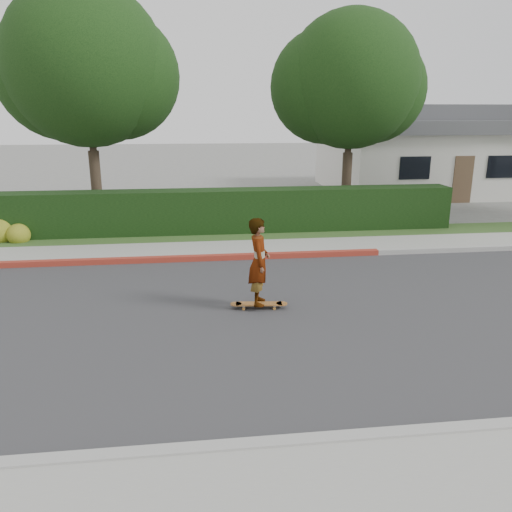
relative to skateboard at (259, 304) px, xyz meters
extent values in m
plane|color=slate|center=(2.90, -0.42, -0.10)|extent=(120.00, 120.00, 0.00)
cube|color=#2D2D30|center=(2.90, -0.42, -0.10)|extent=(60.00, 8.00, 0.01)
cube|color=#9E9E99|center=(2.90, 3.68, -0.03)|extent=(60.00, 0.20, 0.15)
cube|color=maroon|center=(-2.10, 3.68, -0.03)|extent=(12.00, 0.21, 0.15)
cube|color=gray|center=(2.90, 4.58, -0.04)|extent=(60.00, 1.60, 0.12)
cube|color=#2D4C1E|center=(2.90, 6.18, -0.05)|extent=(60.00, 1.60, 0.10)
cube|color=black|center=(-0.10, 6.78, 0.65)|extent=(15.00, 1.00, 1.50)
sphere|color=#2D4C19|center=(-7.30, 6.38, 0.25)|extent=(0.90, 0.90, 0.90)
sphere|color=#2D4C19|center=(-6.70, 6.18, 0.20)|extent=(0.70, 0.70, 0.70)
cylinder|color=#33261C|center=(-4.60, 8.08, 1.25)|extent=(0.36, 0.36, 2.70)
cylinder|color=#33261C|center=(-4.60, 8.08, 3.27)|extent=(0.24, 0.24, 2.25)
sphere|color=black|center=(-4.60, 8.08, 5.30)|extent=(5.20, 5.20, 5.20)
sphere|color=black|center=(-5.40, 8.48, 5.10)|extent=(4.42, 4.42, 4.42)
sphere|color=black|center=(-3.70, 8.38, 5.00)|extent=(4.16, 4.16, 4.16)
cylinder|color=#33261C|center=(4.40, 8.58, 1.16)|extent=(0.36, 0.36, 2.52)
cylinder|color=#33261C|center=(4.40, 8.58, 3.05)|extent=(0.24, 0.24, 2.10)
sphere|color=black|center=(4.40, 8.58, 4.94)|extent=(4.80, 4.80, 4.80)
sphere|color=black|center=(3.60, 8.98, 4.74)|extent=(4.08, 4.08, 4.08)
sphere|color=black|center=(5.30, 8.88, 4.64)|extent=(3.84, 3.84, 3.84)
cube|color=beige|center=(10.90, 15.58, 1.40)|extent=(10.00, 8.00, 3.00)
cube|color=#4C4C51|center=(10.90, 15.58, 3.20)|extent=(10.60, 8.60, 0.60)
cube|color=#4C4C51|center=(10.90, 15.58, 3.80)|extent=(8.40, 6.40, 0.80)
cube|color=black|center=(8.40, 11.56, 1.50)|extent=(1.40, 0.06, 1.00)
cube|color=black|center=(12.70, 11.56, 1.50)|extent=(1.80, 0.06, 1.00)
cube|color=brown|center=(10.70, 11.56, 0.95)|extent=(0.90, 0.06, 2.10)
cylinder|color=#AF7530|center=(-0.32, -0.06, -0.06)|extent=(0.07, 0.04, 0.06)
cylinder|color=#AF7530|center=(-0.31, 0.12, -0.06)|extent=(0.07, 0.04, 0.06)
cylinder|color=#AF7530|center=(0.31, -0.12, -0.06)|extent=(0.07, 0.04, 0.06)
cylinder|color=#AF7530|center=(0.32, 0.06, -0.06)|extent=(0.07, 0.04, 0.06)
cube|color=silver|center=(-0.31, 0.03, -0.02)|extent=(0.07, 0.19, 0.03)
cube|color=silver|center=(0.31, -0.03, -0.02)|extent=(0.07, 0.19, 0.03)
cube|color=brown|center=(0.00, 0.00, 0.01)|extent=(0.97, 0.33, 0.02)
cylinder|color=brown|center=(-0.47, 0.05, 0.01)|extent=(0.25, 0.25, 0.02)
cylinder|color=brown|center=(0.47, -0.05, 0.01)|extent=(0.25, 0.25, 0.02)
imported|color=white|center=(0.00, 0.00, 0.92)|extent=(0.51, 0.71, 1.80)
camera|label=1|loc=(-1.23, -9.58, 3.80)|focal=35.00mm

